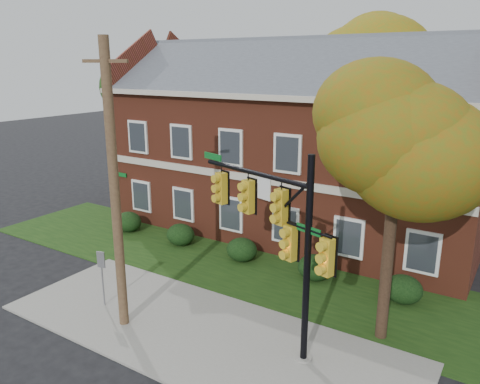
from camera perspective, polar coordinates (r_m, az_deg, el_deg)
The scene contains 15 objects.
ground at distance 15.30m, azimuth -7.29°, elevation -18.51°, with size 120.00×120.00×0.00m, color black.
sidewalk at distance 15.92m, azimuth -4.90°, elevation -16.77°, with size 14.00×5.00×0.08m, color gray.
grass_strip at distance 19.62m, azimuth 4.12°, elevation -10.25°, with size 30.00×6.00×0.04m, color #193811.
apartment_building at distance 24.16m, azimuth 6.96°, elevation 6.94°, with size 18.80×8.80×9.74m.
hedge_far_left at distance 25.10m, azimuth -13.44°, elevation -3.56°, with size 1.40×1.26×1.05m, color black.
hedge_left at distance 22.82m, azimuth -7.26°, elevation -5.18°, with size 1.40×1.26×1.05m, color black.
hedge_center at distance 20.89m, azimuth 0.22°, elevation -7.04°, with size 1.40×1.26×1.05m, color black.
hedge_right at distance 19.40m, azimuth 9.10°, elevation -9.08°, with size 1.40×1.26×1.05m, color black.
hedge_far_right at distance 18.46m, azimuth 19.27°, elevation -11.13°, with size 1.40×1.26×1.05m, color black.
tree_near_right at distance 13.95m, azimuth 19.59°, elevation 6.96°, with size 4.50×4.25×8.58m.
tree_left_rear at distance 28.70m, azimuth -12.10°, elevation 11.45°, with size 5.40×5.10×8.88m.
tree_far_rear at distance 30.75m, azimuth 16.17°, elevation 15.48°, with size 6.84×6.46×11.52m.
traffic_signal at distance 13.70m, azimuth 4.80°, elevation -4.47°, with size 5.37×1.77×6.22m.
utility_pole at distance 15.02m, azimuth -15.04°, elevation 0.25°, with size 1.41×0.53×9.30m.
sign_post at distance 17.48m, azimuth -16.50°, elevation -9.07°, with size 0.31×0.11×2.14m.
Camera 1 is at (8.32, -9.61, 8.52)m, focal length 35.00 mm.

